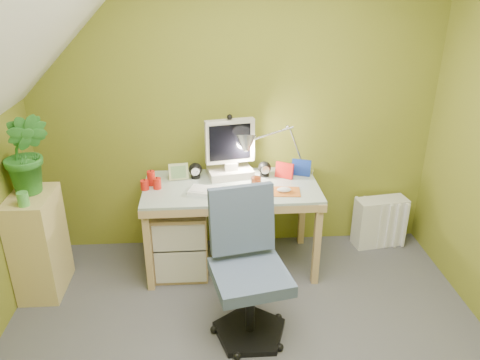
{
  "coord_description": "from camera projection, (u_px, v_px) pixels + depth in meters",
  "views": [
    {
      "loc": [
        -0.19,
        -1.96,
        2.19
      ],
      "look_at": [
        0.0,
        1.0,
        0.85
      ],
      "focal_mm": 35.0,
      "sensor_mm": 36.0,
      "label": 1
    }
  ],
  "objects": [
    {
      "name": "potted_plant",
      "position": [
        27.0,
        153.0,
        3.13
      ],
      "size": [
        0.32,
        0.26,
        0.58
      ],
      "primitive_type": "imported",
      "rotation": [
        0.0,
        0.0,
        -0.02
      ],
      "color": "#2A7527",
      "rests_on": "side_ledge"
    },
    {
      "name": "slope_ceiling",
      "position": [
        8.0,
        62.0,
        1.88
      ],
      "size": [
        1.1,
        3.2,
        1.1
      ],
      "primitive_type": "cube",
      "color": "white",
      "rests_on": "wall_left"
    },
    {
      "name": "speaker_right",
      "position": [
        265.0,
        169.0,
        3.66
      ],
      "size": [
        0.1,
        0.1,
        0.12
      ],
      "primitive_type": null,
      "rotation": [
        0.0,
        0.0,
        0.01
      ],
      "color": "black",
      "rests_on": "desk"
    },
    {
      "name": "wall_back",
      "position": [
        235.0,
        108.0,
        3.66
      ],
      "size": [
        3.2,
        0.01,
        2.4
      ],
      "primitive_type": "cube",
      "color": "olive",
      "rests_on": "floor"
    },
    {
      "name": "photo_frame_red",
      "position": [
        284.0,
        170.0,
        3.63
      ],
      "size": [
        0.13,
        0.09,
        0.12
      ],
      "primitive_type": "cube",
      "rotation": [
        0.0,
        0.0,
        -0.52
      ],
      "color": "red",
      "rests_on": "desk"
    },
    {
      "name": "mousepad",
      "position": [
        284.0,
        192.0,
        3.42
      ],
      "size": [
        0.25,
        0.19,
        0.01
      ],
      "primitive_type": "cube",
      "rotation": [
        0.0,
        0.0,
        -0.1
      ],
      "color": "#B45A1C",
      "rests_on": "desk"
    },
    {
      "name": "keyboard",
      "position": [
        221.0,
        192.0,
        3.39
      ],
      "size": [
        0.49,
        0.28,
        0.02
      ],
      "primitive_type": "cube",
      "rotation": [
        0.0,
        0.0,
        -0.29
      ],
      "color": "white",
      "rests_on": "desk"
    },
    {
      "name": "green_cup",
      "position": [
        23.0,
        199.0,
        3.05
      ],
      "size": [
        0.08,
        0.08,
        0.09
      ],
      "primitive_type": "cylinder",
      "rotation": [
        0.0,
        0.0,
        -0.09
      ],
      "color": "#4DA745",
      "rests_on": "side_ledge"
    },
    {
      "name": "photo_frame_green",
      "position": [
        179.0,
        172.0,
        3.6
      ],
      "size": [
        0.15,
        0.04,
        0.13
      ],
      "primitive_type": "cube",
      "rotation": [
        0.0,
        0.0,
        0.15
      ],
      "color": "#B9C487",
      "rests_on": "desk"
    },
    {
      "name": "desk",
      "position": [
        232.0,
        226.0,
        3.67
      ],
      "size": [
        1.32,
        0.67,
        0.7
      ],
      "primitive_type": null,
      "rotation": [
        0.0,
        0.0,
        0.01
      ],
      "color": "tan",
      "rests_on": "floor"
    },
    {
      "name": "amber_tumbler",
      "position": [
        256.0,
        183.0,
        3.44
      ],
      "size": [
        0.08,
        0.08,
        0.1
      ],
      "primitive_type": "cylinder",
      "rotation": [
        0.0,
        0.0,
        -0.04
      ],
      "color": "maroon",
      "rests_on": "desk"
    },
    {
      "name": "photo_frame_blue",
      "position": [
        301.0,
        168.0,
        3.68
      ],
      "size": [
        0.15,
        0.07,
        0.13
      ],
      "primitive_type": "cube",
      "rotation": [
        0.0,
        0.0,
        -0.37
      ],
      "color": "navy",
      "rests_on": "desk"
    },
    {
      "name": "radiator",
      "position": [
        379.0,
        222.0,
        4.01
      ],
      "size": [
        0.45,
        0.23,
        0.43
      ],
      "primitive_type": "cube",
      "rotation": [
        0.0,
        0.0,
        0.15
      ],
      "color": "silver",
      "rests_on": "floor"
    },
    {
      "name": "task_chair",
      "position": [
        250.0,
        275.0,
        2.89
      ],
      "size": [
        0.61,
        0.61,
        0.93
      ],
      "primitive_type": null,
      "rotation": [
        0.0,
        0.0,
        0.21
      ],
      "color": "#43536F",
      "rests_on": "floor"
    },
    {
      "name": "desk_lamp",
      "position": [
        288.0,
        138.0,
        3.59
      ],
      "size": [
        0.56,
        0.25,
        0.6
      ],
      "primitive_type": null,
      "rotation": [
        0.0,
        0.0,
        -0.01
      ],
      "color": "silver",
      "rests_on": "desk"
    },
    {
      "name": "side_ledge",
      "position": [
        39.0,
        244.0,
        3.36
      ],
      "size": [
        0.29,
        0.44,
        0.77
      ],
      "primitive_type": "cube",
      "color": "#D2B76E",
      "rests_on": "floor"
    },
    {
      "name": "mouse",
      "position": [
        284.0,
        190.0,
        3.41
      ],
      "size": [
        0.12,
        0.09,
        0.04
      ],
      "primitive_type": "ellipsoid",
      "rotation": [
        0.0,
        0.0,
        0.21
      ],
      "color": "silver",
      "rests_on": "mousepad"
    },
    {
      "name": "monitor",
      "position": [
        230.0,
        147.0,
        3.59
      ],
      "size": [
        0.39,
        0.27,
        0.49
      ],
      "primitive_type": null,
      "rotation": [
        0.0,
        0.0,
        0.2
      ],
      "color": "beige",
      "rests_on": "desk"
    },
    {
      "name": "candle_cluster",
      "position": [
        151.0,
        180.0,
        3.47
      ],
      "size": [
        0.17,
        0.16,
        0.11
      ],
      "primitive_type": null,
      "rotation": [
        0.0,
        0.0,
        -0.25
      ],
      "color": "red",
      "rests_on": "desk"
    },
    {
      "name": "speaker_left",
      "position": [
        195.0,
        170.0,
        3.63
      ],
      "size": [
        0.13,
        0.13,
        0.12
      ],
      "primitive_type": null,
      "rotation": [
        0.0,
        0.0,
        0.25
      ],
      "color": "black",
      "rests_on": "desk"
    }
  ]
}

